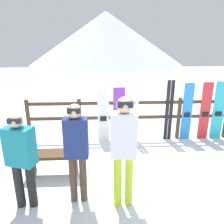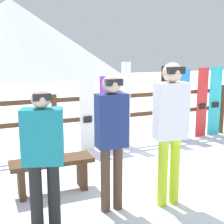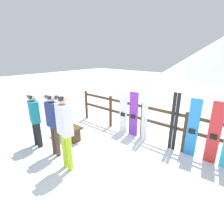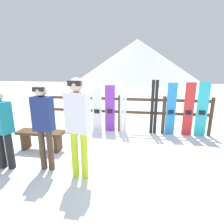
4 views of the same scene
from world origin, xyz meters
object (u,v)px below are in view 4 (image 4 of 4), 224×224
object	(u,v)px
snowboard_blue	(171,110)
snowboard_purple	(110,109)
ski_pair_black	(154,108)
person_white	(78,121)
bench	(41,136)
snowboard_white	(97,109)
snowboard_cyan	(202,110)
snowboard_red	(189,110)
person_teal	(1,125)
ski_pair_white	(123,105)
person_navy	(44,121)

from	to	relation	value
snowboard_blue	snowboard_purple	bearing A→B (deg)	-180.00
snowboard_purple	ski_pair_black	size ratio (longest dim) A/B	0.89
person_white	bench	bearing A→B (deg)	144.93
bench	snowboard_white	world-z (taller)	snowboard_white
snowboard_cyan	snowboard_blue	bearing A→B (deg)	-180.00
snowboard_red	person_teal	bearing A→B (deg)	-149.04
person_teal	snowboard_red	distance (m)	4.59
snowboard_blue	snowboard_white	bearing A→B (deg)	-180.00
ski_pair_white	snowboard_red	bearing A→B (deg)	-0.10
person_navy	ski_pair_black	xyz separation A→B (m)	(2.16, 2.28, -0.18)
snowboard_purple	snowboard_red	distance (m)	2.27
ski_pair_black	bench	bearing A→B (deg)	-150.66
bench	snowboard_purple	size ratio (longest dim) A/B	0.78
ski_pair_black	snowboard_cyan	xyz separation A→B (m)	(1.32, -0.00, -0.02)
ski_pair_black	ski_pair_white	bearing A→B (deg)	180.00
person_navy	ski_pair_black	distance (m)	3.14
person_white	ski_pair_black	size ratio (longest dim) A/B	1.11
snowboard_purple	snowboard_blue	distance (m)	1.79
snowboard_cyan	person_teal	bearing A→B (deg)	-151.20
snowboard_white	snowboard_blue	xyz separation A→B (m)	(2.19, 0.00, 0.07)
snowboard_blue	snowboard_cyan	world-z (taller)	snowboard_cyan
ski_pair_black	snowboard_white	bearing A→B (deg)	-179.88
snowboard_red	snowboard_blue	bearing A→B (deg)	-180.00
person_white	snowboard_blue	world-z (taller)	person_white
snowboard_red	snowboard_cyan	world-z (taller)	snowboard_cyan
snowboard_cyan	ski_pair_white	bearing A→B (deg)	179.91
ski_pair_white	snowboard_red	xyz separation A→B (m)	(1.87, -0.00, -0.08)
snowboard_cyan	snowboard_purple	bearing A→B (deg)	-180.00
ski_pair_white	snowboard_blue	distance (m)	1.39
snowboard_white	ski_pair_black	distance (m)	1.72
snowboard_white	snowboard_blue	world-z (taller)	snowboard_blue
person_white	snowboard_white	distance (m)	2.46
person_navy	snowboard_purple	distance (m)	2.45
person_white	snowboard_cyan	world-z (taller)	person_white
snowboard_white	bench	bearing A→B (deg)	-123.40
person_navy	snowboard_red	distance (m)	3.87
person_white	snowboard_cyan	size ratio (longest dim) A/B	1.14
person_teal	snowboard_cyan	bearing A→B (deg)	28.80
bench	person_teal	xyz separation A→B (m)	(-0.25, -0.84, 0.55)
person_white	snowboard_blue	size ratio (longest dim) A/B	1.17
person_teal	snowboard_white	distance (m)	2.68
snowboard_purple	snowboard_blue	world-z (taller)	snowboard_blue
snowboard_white	ski_pair_white	distance (m)	0.82
bench	person_teal	distance (m)	1.03
person_navy	ski_pair_black	world-z (taller)	person_navy
person_navy	ski_pair_white	xyz separation A→B (m)	(1.25, 2.28, -0.14)
bench	snowboard_blue	size ratio (longest dim) A/B	0.73
bench	person_teal	size ratio (longest dim) A/B	0.72
person_navy	snowboard_white	world-z (taller)	person_navy
snowboard_blue	snowboard_red	world-z (taller)	snowboard_red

